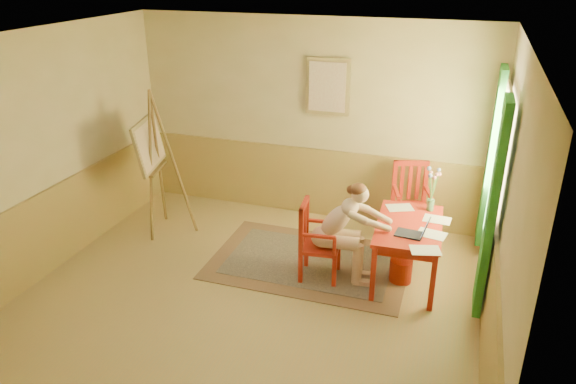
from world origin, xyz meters
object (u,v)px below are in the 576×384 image
(easel, at_px, (152,150))
(table, at_px, (409,231))
(figure, at_px, (343,228))
(chair_left, at_px, (316,241))
(laptop, at_px, (414,232))
(chair_back, at_px, (410,203))

(easel, bearing_deg, table, -3.46)
(figure, bearing_deg, chair_left, -173.86)
(figure, distance_m, laptop, 0.79)
(laptop, distance_m, easel, 3.53)
(chair_left, relative_size, figure, 0.77)
(chair_back, xyz_separation_m, easel, (-3.30, -0.83, 0.64))
(chair_left, xyz_separation_m, easel, (-2.39, 0.48, 0.69))
(laptop, relative_size, easel, 0.18)
(figure, height_order, easel, easel)
(chair_left, bearing_deg, laptop, 0.92)
(laptop, height_order, easel, easel)
(table, xyz_separation_m, laptop, (0.08, -0.26, 0.13))
(figure, bearing_deg, easel, 170.47)
(chair_back, height_order, easel, easel)
(chair_left, height_order, figure, figure)
(table, relative_size, chair_back, 1.18)
(chair_left, height_order, laptop, chair_left)
(table, relative_size, figure, 1.00)
(table, xyz_separation_m, easel, (-3.39, 0.21, 0.54))
(easel, bearing_deg, chair_back, 14.10)
(chair_back, height_order, figure, figure)
(chair_left, xyz_separation_m, figure, (0.30, 0.03, 0.20))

